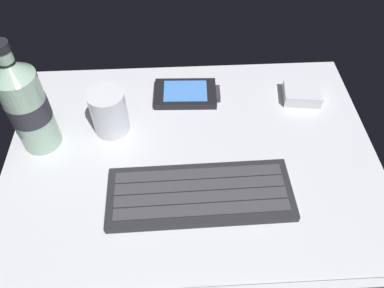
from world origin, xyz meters
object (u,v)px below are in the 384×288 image
juice_cup (110,113)px  water_bottle (27,105)px  keyboard (200,194)px  charger_block (302,94)px  handheld_device (186,94)px

juice_cup → water_bottle: 13.40cm
keyboard → juice_cup: 21.74cm
juice_cup → charger_block: bearing=9.4°
handheld_device → charger_block: 22.55cm
handheld_device → water_bottle: 29.09cm
handheld_device → charger_block: (22.47, -1.79, 0.47)cm
keyboard → charger_block: 30.21cm
keyboard → handheld_device: size_ratio=2.24×
water_bottle → charger_block: (48.39, 8.50, -7.81)cm
handheld_device → charger_block: size_ratio=1.86×
handheld_device → juice_cup: (-13.79, -7.80, 3.18)cm
water_bottle → handheld_device: bearing=21.6°
keyboard → charger_block: (21.27, 21.45, 0.39)cm
handheld_device → juice_cup: juice_cup is taller
charger_block → keyboard: bearing=-134.8°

